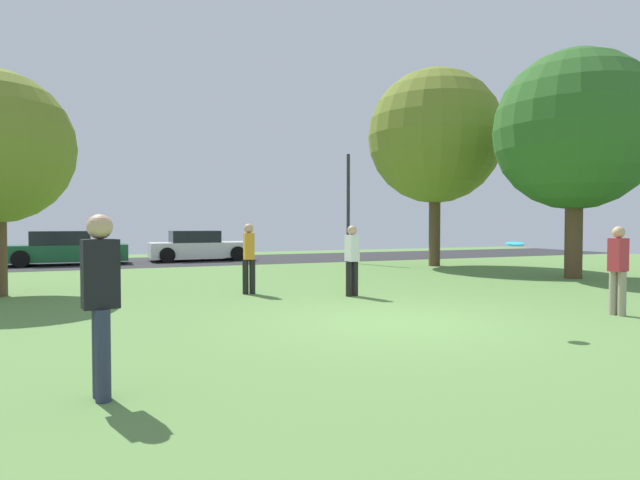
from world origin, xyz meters
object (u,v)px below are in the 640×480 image
object	(u,v)px
oak_tree_center	(435,137)
street_lamp_post	(348,209)
frisbee_disc	(515,244)
parked_car_white	(198,247)
person_walking	(249,255)
oak_tree_right	(575,131)
person_thrower	(101,297)
person_catcher	(618,267)
person_bystander	(352,257)
parked_car_green	(66,249)

from	to	relation	value
oak_tree_center	street_lamp_post	distance (m)	4.50
oak_tree_center	street_lamp_post	size ratio (longest dim) A/B	1.68
frisbee_disc	parked_car_white	xyz separation A→B (m)	(-1.70, 17.49, -0.73)
oak_tree_center	frisbee_disc	xyz separation A→B (m)	(-6.21, -10.99, -3.64)
oak_tree_center	person_walking	bearing A→B (deg)	-149.41
oak_tree_right	person_thrower	xyz separation A→B (m)	(-13.17, -6.41, -3.44)
person_thrower	person_catcher	world-z (taller)	person_thrower
person_walking	street_lamp_post	world-z (taller)	street_lamp_post
person_catcher	parked_car_white	xyz separation A→B (m)	(-4.49, 17.06, -0.27)
person_thrower	person_catcher	distance (m)	8.70
person_bystander	frisbee_disc	world-z (taller)	person_bystander
person_thrower	person_catcher	bearing A→B (deg)	0.00
oak_tree_center	person_bystander	size ratio (longest dim) A/B	4.71
frisbee_disc	street_lamp_post	distance (m)	14.13
frisbee_disc	parked_car_green	bearing A→B (deg)	112.15
person_thrower	person_bystander	xyz separation A→B (m)	(5.30, 5.45, -0.09)
person_catcher	parked_car_white	distance (m)	17.64
parked_car_green	street_lamp_post	bearing A→B (deg)	-18.22
person_bystander	parked_car_green	xyz separation A→B (m)	(-6.46, 12.59, -0.26)
parked_car_white	street_lamp_post	xyz separation A→B (m)	(5.46, -3.91, 1.64)
person_walking	frisbee_disc	distance (m)	6.35
person_catcher	parked_car_white	world-z (taller)	person_catcher
oak_tree_right	frisbee_disc	world-z (taller)	oak_tree_right
oak_tree_center	parked_car_white	bearing A→B (deg)	140.55
person_walking	parked_car_white	size ratio (longest dim) A/B	0.39
oak_tree_right	person_thrower	distance (m)	15.05
oak_tree_right	person_catcher	world-z (taller)	oak_tree_right
person_catcher	parked_car_white	size ratio (longest dim) A/B	0.38
person_thrower	street_lamp_post	distance (m)	17.42
person_catcher	frisbee_disc	xyz separation A→B (m)	(-2.79, -0.44, 0.47)
person_thrower	parked_car_green	world-z (taller)	person_thrower
person_walking	parked_car_white	xyz separation A→B (m)	(0.87, 11.70, -0.30)
oak_tree_right	parked_car_green	world-z (taller)	oak_tree_right
frisbee_disc	oak_tree_center	bearing A→B (deg)	60.52
person_thrower	person_catcher	xyz separation A→B (m)	(8.59, 1.35, -0.09)
oak_tree_right	parked_car_white	distance (m)	15.51
oak_tree_right	street_lamp_post	size ratio (longest dim) A/B	1.51
person_catcher	parked_car_green	distance (m)	19.33
oak_tree_center	person_walking	distance (m)	10.98
person_bystander	person_walking	bearing A→B (deg)	55.25
parked_car_white	oak_tree_center	bearing A→B (deg)	-39.45
oak_tree_right	parked_car_white	xyz separation A→B (m)	(-9.06, 11.99, -3.80)
oak_tree_right	person_thrower	bearing A→B (deg)	-154.04
frisbee_disc	parked_car_green	world-z (taller)	frisbee_disc
parked_car_green	person_catcher	bearing A→B (deg)	-59.68
parked_car_white	oak_tree_right	bearing A→B (deg)	-52.93
person_bystander	parked_car_green	world-z (taller)	person_bystander
person_catcher	parked_car_green	xyz separation A→B (m)	(-9.76, 16.68, -0.26)
person_bystander	oak_tree_center	bearing A→B (deg)	-49.38
frisbee_disc	parked_car_white	bearing A→B (deg)	95.55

